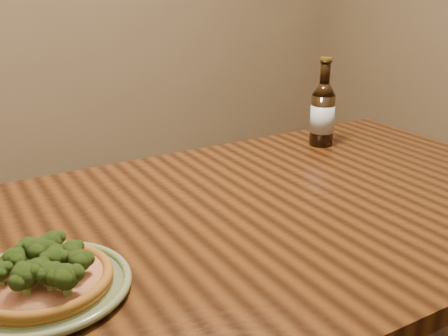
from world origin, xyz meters
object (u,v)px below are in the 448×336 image
table (248,250)px  plate (44,286)px  pizza (43,275)px  beer_bottle (323,113)px

table → plate: plate is taller
table → pizza: bearing=-168.9°
pizza → beer_bottle: (0.91, 0.38, 0.07)m
beer_bottle → pizza: bearing=-132.2°
plate → beer_bottle: (0.91, 0.38, 0.09)m
plate → beer_bottle: 0.99m
table → pizza: (-0.45, -0.09, 0.12)m
plate → pizza: pizza is taller
pizza → beer_bottle: size_ratio=0.86×
table → plate: bearing=-169.1°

